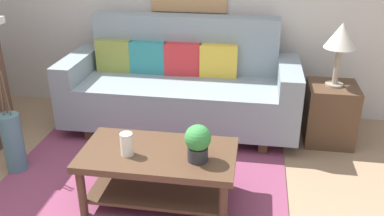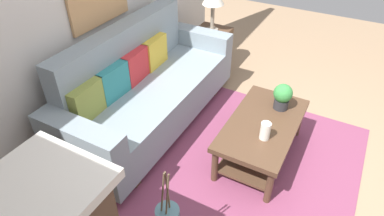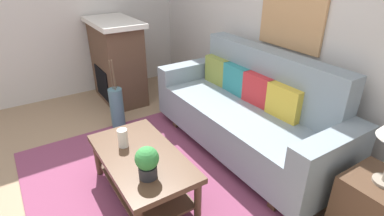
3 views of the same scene
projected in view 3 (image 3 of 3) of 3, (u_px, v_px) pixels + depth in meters
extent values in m
plane|color=#9E7F60|center=(98.00, 197.00, 2.69)|extent=(8.85, 8.85, 0.00)
cube|color=silver|center=(286.00, 18.00, 3.12)|extent=(4.85, 0.10, 2.70)
cube|color=silver|center=(70.00, 2.00, 4.21)|extent=(0.10, 5.10, 2.70)
cube|color=#843D5B|center=(149.00, 177.00, 2.93)|extent=(2.26, 2.14, 0.01)
cube|color=gray|center=(242.00, 125.00, 3.20)|extent=(1.83, 0.84, 0.40)
cube|color=gray|center=(269.00, 77.00, 3.14)|extent=(1.83, 0.20, 0.56)
cube|color=gray|center=(191.00, 85.00, 3.92)|extent=(0.20, 0.84, 0.60)
cube|color=gray|center=(328.00, 168.00, 2.39)|extent=(0.20, 0.84, 0.60)
cube|color=#513826|center=(199.00, 116.00, 3.94)|extent=(0.08, 0.74, 0.12)
cube|color=#513826|center=(300.00, 188.00, 2.71)|extent=(0.08, 0.74, 0.12)
cube|color=olive|center=(218.00, 71.00, 3.66)|extent=(0.37, 0.14, 0.32)
cube|color=teal|center=(237.00, 79.00, 3.39)|extent=(0.36, 0.13, 0.32)
cube|color=red|center=(259.00, 90.00, 3.13)|extent=(0.37, 0.14, 0.32)
cube|color=gold|center=(284.00, 102.00, 2.87)|extent=(0.36, 0.14, 0.32)
cube|color=#513826|center=(141.00, 157.00, 2.55)|extent=(1.10, 0.60, 0.05)
cube|color=#513826|center=(144.00, 183.00, 2.68)|extent=(0.98, 0.50, 0.02)
cylinder|color=#513826|center=(98.00, 158.00, 2.89)|extent=(0.06, 0.06, 0.38)
cylinder|color=#513826|center=(146.00, 143.00, 3.13)|extent=(0.06, 0.06, 0.38)
cylinder|color=#513826|center=(198.00, 200.00, 2.40)|extent=(0.06, 0.06, 0.38)
cylinder|color=white|center=(123.00, 138.00, 2.61)|extent=(0.09, 0.09, 0.17)
cylinder|color=#2D2D33|center=(148.00, 172.00, 2.26)|extent=(0.14, 0.14, 0.10)
sphere|color=#378940|center=(147.00, 158.00, 2.20)|extent=(0.18, 0.18, 0.18)
cube|color=#513826|center=(373.00, 213.00, 2.16)|extent=(0.44, 0.44, 0.56)
cube|color=brown|center=(117.00, 63.00, 4.31)|extent=(0.90, 0.50, 1.10)
cube|color=black|center=(102.00, 83.00, 4.30)|extent=(0.52, 0.02, 0.44)
cube|color=silver|center=(113.00, 22.00, 4.04)|extent=(1.02, 0.58, 0.06)
cylinder|color=slate|center=(117.00, 108.00, 3.69)|extent=(0.17, 0.17, 0.51)
cylinder|color=brown|center=(113.00, 75.00, 3.48)|extent=(0.03, 0.02, 0.36)
cylinder|color=brown|center=(114.00, 74.00, 3.51)|extent=(0.03, 0.04, 0.36)
cylinder|color=brown|center=(111.00, 75.00, 3.49)|extent=(0.04, 0.03, 0.36)
cube|color=tan|center=(292.00, 14.00, 2.96)|extent=(0.77, 0.03, 0.69)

